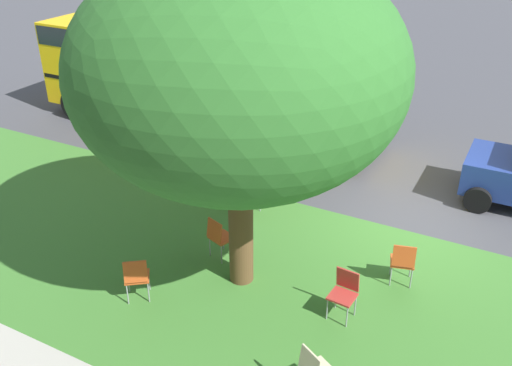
{
  "coord_description": "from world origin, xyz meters",
  "views": [
    {
      "loc": [
        -1.83,
        10.5,
        6.43
      ],
      "look_at": [
        3.08,
        1.16,
        0.83
      ],
      "focal_mm": 39.03,
      "sensor_mm": 36.0,
      "label": 1
    }
  ],
  "objects_px": {
    "chair_5": "(344,290)",
    "chair_0": "(219,235)",
    "school_bus": "(204,72)",
    "chair_1": "(136,276)",
    "street_tree": "(239,72)",
    "chair_4": "(403,260)",
    "chair_3": "(251,189)"
  },
  "relations": [
    {
      "from": "chair_4",
      "to": "school_bus",
      "type": "bearing_deg",
      "value": -33.31
    },
    {
      "from": "street_tree",
      "to": "chair_4",
      "type": "relative_size",
      "value": 6.7
    },
    {
      "from": "chair_0",
      "to": "chair_4",
      "type": "bearing_deg",
      "value": -165.92
    },
    {
      "from": "chair_0",
      "to": "chair_4",
      "type": "distance_m",
      "value": 3.45
    },
    {
      "from": "school_bus",
      "to": "chair_5",
      "type": "bearing_deg",
      "value": 137.35
    },
    {
      "from": "street_tree",
      "to": "chair_3",
      "type": "distance_m",
      "value": 4.25
    },
    {
      "from": "school_bus",
      "to": "chair_4",
      "type": "bearing_deg",
      "value": 146.69
    },
    {
      "from": "school_bus",
      "to": "street_tree",
      "type": "bearing_deg",
      "value": 127.23
    },
    {
      "from": "chair_4",
      "to": "chair_5",
      "type": "height_order",
      "value": "same"
    },
    {
      "from": "chair_5",
      "to": "school_bus",
      "type": "bearing_deg",
      "value": -42.65
    },
    {
      "from": "school_bus",
      "to": "chair_1",
      "type": "bearing_deg",
      "value": 113.58
    },
    {
      "from": "school_bus",
      "to": "chair_0",
      "type": "bearing_deg",
      "value": 124.4
    },
    {
      "from": "chair_5",
      "to": "chair_0",
      "type": "bearing_deg",
      "value": -9.46
    },
    {
      "from": "chair_3",
      "to": "chair_5",
      "type": "height_order",
      "value": "same"
    },
    {
      "from": "street_tree",
      "to": "chair_0",
      "type": "relative_size",
      "value": 6.7
    },
    {
      "from": "chair_4",
      "to": "school_bus",
      "type": "relative_size",
      "value": 0.08
    },
    {
      "from": "chair_4",
      "to": "chair_0",
      "type": "bearing_deg",
      "value": 14.08
    },
    {
      "from": "chair_1",
      "to": "chair_3",
      "type": "bearing_deg",
      "value": -94.52
    },
    {
      "from": "chair_5",
      "to": "school_bus",
      "type": "distance_m",
      "value": 8.91
    },
    {
      "from": "chair_0",
      "to": "chair_4",
      "type": "height_order",
      "value": "same"
    },
    {
      "from": "chair_1",
      "to": "school_bus",
      "type": "distance_m",
      "value": 8.03
    },
    {
      "from": "chair_4",
      "to": "school_bus",
      "type": "height_order",
      "value": "school_bus"
    },
    {
      "from": "chair_0",
      "to": "chair_1",
      "type": "distance_m",
      "value": 1.85
    },
    {
      "from": "street_tree",
      "to": "chair_5",
      "type": "bearing_deg",
      "value": 177.88
    },
    {
      "from": "street_tree",
      "to": "chair_1",
      "type": "height_order",
      "value": "street_tree"
    },
    {
      "from": "chair_1",
      "to": "chair_5",
      "type": "bearing_deg",
      "value": -158.69
    },
    {
      "from": "chair_0",
      "to": "school_bus",
      "type": "distance_m",
      "value": 6.81
    },
    {
      "from": "school_bus",
      "to": "chair_3",
      "type": "bearing_deg",
      "value": 133.89
    },
    {
      "from": "chair_1",
      "to": "chair_0",
      "type": "bearing_deg",
      "value": -109.31
    },
    {
      "from": "chair_0",
      "to": "chair_3",
      "type": "xyz_separation_m",
      "value": [
        0.32,
        -1.93,
        0.0
      ]
    },
    {
      "from": "chair_1",
      "to": "street_tree",
      "type": "bearing_deg",
      "value": -133.83
    },
    {
      "from": "chair_1",
      "to": "chair_4",
      "type": "height_order",
      "value": "same"
    }
  ]
}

